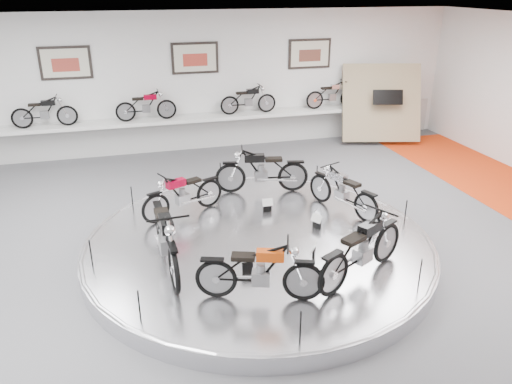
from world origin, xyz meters
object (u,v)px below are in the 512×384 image
object	(u,v)px
bike_a	(343,190)
bike_f	(362,248)
bike_b	(262,170)
shelf	(199,118)
display_platform	(259,246)
bike_d	(166,236)
bike_e	(260,271)
bike_c	(183,194)

from	to	relation	value
bike_a	bike_f	distance (m)	2.52
bike_b	bike_f	xyz separation A→B (m)	(0.53, -3.85, 0.01)
shelf	bike_f	size ratio (longest dim) A/B	6.09
bike_b	bike_a	bearing A→B (deg)	143.75
display_platform	shelf	bearing A→B (deg)	90.00
bike_d	bike_f	bearing A→B (deg)	65.91
bike_d	bike_e	distance (m)	1.79
bike_d	display_platform	bearing A→B (deg)	104.32
display_platform	bike_c	distance (m)	1.95
bike_d	bike_b	bearing A→B (deg)	135.46
display_platform	shelf	size ratio (longest dim) A/B	0.58
bike_f	display_platform	bearing A→B (deg)	97.67
display_platform	bike_d	world-z (taller)	bike_d
bike_f	bike_a	bearing A→B (deg)	43.96
display_platform	bike_e	size ratio (longest dim) A/B	3.92
display_platform	bike_f	distance (m)	2.19
bike_d	bike_e	bearing A→B (deg)	40.77
display_platform	bike_b	size ratio (longest dim) A/B	3.61
bike_e	bike_f	bearing A→B (deg)	23.66
display_platform	bike_f	bearing A→B (deg)	-54.16
bike_d	bike_f	world-z (taller)	bike_d
bike_d	bike_e	size ratio (longest dim) A/B	1.17
bike_b	bike_d	size ratio (longest dim) A/B	0.92
bike_c	bike_e	size ratio (longest dim) A/B	0.96
bike_c	bike_d	world-z (taller)	bike_d
bike_b	bike_d	world-z (taller)	bike_d
shelf	bike_e	size ratio (longest dim) A/B	6.73
shelf	bike_c	size ratio (longest dim) A/B	6.99
bike_c	bike_d	bearing A→B (deg)	51.48
display_platform	bike_b	xyz separation A→B (m)	(0.69, 2.16, 0.67)
shelf	bike_a	size ratio (longest dim) A/B	6.94
display_platform	bike_a	size ratio (longest dim) A/B	4.04
bike_b	bike_d	xyz separation A→B (m)	(-2.42, -2.68, 0.04)
bike_d	bike_c	bearing A→B (deg)	161.80
bike_b	bike_e	bearing A→B (deg)	85.19
bike_c	bike_e	xyz separation A→B (m)	(0.68, -3.25, 0.02)
shelf	display_platform	bearing A→B (deg)	-90.00
bike_a	display_platform	bearing A→B (deg)	86.93
display_platform	bike_d	xyz separation A→B (m)	(-1.73, -0.52, 0.71)
bike_b	bike_f	distance (m)	3.88
bike_e	bike_f	distance (m)	1.73
display_platform	bike_e	world-z (taller)	bike_e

